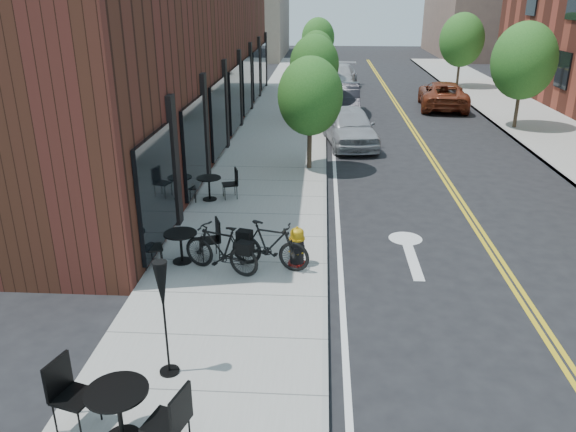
{
  "coord_description": "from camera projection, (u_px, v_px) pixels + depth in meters",
  "views": [
    {
      "loc": [
        -0.2,
        -9.92,
        5.8
      ],
      "look_at": [
        -0.93,
        2.15,
        1.0
      ],
      "focal_mm": 35.0,
      "sensor_mm": 36.0,
      "label": 1
    }
  ],
  "objects": [
    {
      "name": "tree_far_c",
      "position": [
        462.0,
        40.0,
        35.7
      ],
      "size": [
        2.8,
        2.8,
        4.62
      ],
      "color": "#382B1E",
      "rests_on": "sidewalk_far"
    },
    {
      "name": "bistro_set_c",
      "position": [
        209.0,
        185.0,
        16.47
      ],
      "size": [
        1.69,
        0.91,
        0.89
      ],
      "rotation": [
        0.0,
        0.0,
        0.32
      ],
      "color": "black",
      "rests_on": "sidewalk_near"
    },
    {
      "name": "tree_near_c",
      "position": [
        317.0,
        52.0,
        33.63
      ],
      "size": [
        2.1,
        2.1,
        3.67
      ],
      "color": "#382B1E",
      "rests_on": "sidewalk_near"
    },
    {
      "name": "bistro_set_b",
      "position": [
        181.0,
        243.0,
        12.6
      ],
      "size": [
        1.76,
        1.05,
        0.93
      ],
      "rotation": [
        0.0,
        0.0,
        0.38
      ],
      "color": "black",
      "rests_on": "sidewalk_near"
    },
    {
      "name": "parked_car_a",
      "position": [
        350.0,
        126.0,
        22.81
      ],
      "size": [
        2.45,
        4.78,
        1.56
      ],
      "primitive_type": "imported",
      "rotation": [
        0.0,
        0.0,
        0.14
      ],
      "color": "#A0A2A8",
      "rests_on": "ground"
    },
    {
      "name": "tree_near_b",
      "position": [
        314.0,
        65.0,
        26.14
      ],
      "size": [
        2.3,
        2.3,
        3.98
      ],
      "color": "#382B1E",
      "rests_on": "sidewalk_near"
    },
    {
      "name": "parked_car_c",
      "position": [
        338.0,
        78.0,
        35.94
      ],
      "size": [
        2.86,
        5.7,
        1.59
      ],
      "primitive_type": "imported",
      "rotation": [
        0.0,
        0.0,
        -0.12
      ],
      "color": "#B3B3B8",
      "rests_on": "ground"
    },
    {
      "name": "fire_hydrant",
      "position": [
        297.0,
        247.0,
        12.48
      ],
      "size": [
        0.45,
        0.45,
        0.92
      ],
      "rotation": [
        0.0,
        0.0,
        0.13
      ],
      "color": "maroon",
      "rests_on": "sidewalk_near"
    },
    {
      "name": "sidewalk_near",
      "position": [
        272.0,
        161.0,
        20.71
      ],
      "size": [
        4.0,
        70.0,
        0.12
      ],
      "primitive_type": "cube",
      "color": "#9E9B93",
      "rests_on": "ground"
    },
    {
      "name": "bistro_set_a",
      "position": [
        119.0,
        408.0,
        7.5
      ],
      "size": [
        2.01,
        1.05,
        1.06
      ],
      "rotation": [
        0.0,
        0.0,
        -0.29
      ],
      "color": "black",
      "rests_on": "sidewalk_near"
    },
    {
      "name": "bg_building_left",
      "position": [
        244.0,
        2.0,
        54.47
      ],
      "size": [
        8.0,
        14.0,
        10.0
      ],
      "primitive_type": "cube",
      "color": "#726656",
      "rests_on": "ground"
    },
    {
      "name": "tree_near_a",
      "position": [
        310.0,
        96.0,
        18.76
      ],
      "size": [
        2.2,
        2.2,
        3.81
      ],
      "color": "#382B1E",
      "rests_on": "sidewalk_near"
    },
    {
      "name": "tree_far_b",
      "position": [
        524.0,
        61.0,
        24.57
      ],
      "size": [
        2.8,
        2.8,
        4.62
      ],
      "color": "#382B1E",
      "rests_on": "sidewalk_far"
    },
    {
      "name": "bicycle_left",
      "position": [
        221.0,
        249.0,
        12.13
      ],
      "size": [
        1.9,
        1.16,
        1.1
      ],
      "primitive_type": "imported",
      "rotation": [
        0.0,
        0.0,
        -1.95
      ],
      "color": "black",
      "rests_on": "sidewalk_near"
    },
    {
      "name": "parked_car_far",
      "position": [
        443.0,
        95.0,
        30.25
      ],
      "size": [
        2.92,
        5.4,
        1.44
      ],
      "primitive_type": "imported",
      "rotation": [
        0.0,
        0.0,
        3.04
      ],
      "color": "maroon",
      "rests_on": "ground"
    },
    {
      "name": "parked_car_b",
      "position": [
        342.0,
        100.0,
        28.21
      ],
      "size": [
        1.81,
        4.94,
        1.62
      ],
      "primitive_type": "imported",
      "rotation": [
        0.0,
        0.0,
        -0.02
      ],
      "color": "black",
      "rests_on": "ground"
    },
    {
      "name": "patio_umbrella",
      "position": [
        162.0,
        295.0,
        8.53
      ],
      "size": [
        0.32,
        0.32,
        1.98
      ],
      "color": "black",
      "rests_on": "sidewalk_near"
    },
    {
      "name": "ground",
      "position": [
        327.0,
        302.0,
        11.34
      ],
      "size": [
        120.0,
        120.0,
        0.0
      ],
      "primitive_type": "plane",
      "color": "black",
      "rests_on": "ground"
    },
    {
      "name": "tree_near_d",
      "position": [
        318.0,
        38.0,
        40.96
      ],
      "size": [
        2.4,
        2.4,
        4.11
      ],
      "color": "#382B1E",
      "rests_on": "sidewalk_near"
    },
    {
      "name": "bicycle_right",
      "position": [
        270.0,
        245.0,
        12.3
      ],
      "size": [
        1.89,
        0.99,
        1.09
      ],
      "primitive_type": "imported",
      "rotation": [
        0.0,
        0.0,
        1.3
      ],
      "color": "black",
      "rests_on": "sidewalk_near"
    },
    {
      "name": "building_near",
      "position": [
        172.0,
        53.0,
        23.4
      ],
      "size": [
        5.0,
        28.0,
        7.0
      ],
      "primitive_type": "cube",
      "color": "#432115",
      "rests_on": "ground"
    }
  ]
}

